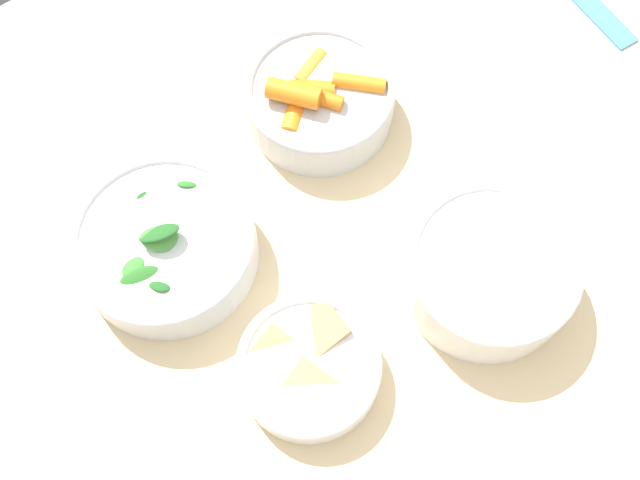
{
  "coord_description": "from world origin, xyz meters",
  "views": [
    {
      "loc": [
        0.21,
        -0.2,
        1.45
      ],
      "look_at": [
        -0.01,
        -0.04,
        0.8
      ],
      "focal_mm": 40.0,
      "sensor_mm": 36.0,
      "label": 1
    }
  ],
  "objects_px": {
    "bowl_cookies": "(309,367)",
    "bowl_beans_hotdog": "(488,273)",
    "bowl_carrots": "(319,99)",
    "bowl_greens": "(166,245)"
  },
  "relations": [
    {
      "from": "bowl_cookies",
      "to": "bowl_beans_hotdog",
      "type": "bearing_deg",
      "value": 80.09
    },
    {
      "from": "bowl_carrots",
      "to": "bowl_greens",
      "type": "xyz_separation_m",
      "value": [
        0.04,
        -0.23,
        -0.0
      ]
    },
    {
      "from": "bowl_carrots",
      "to": "bowl_cookies",
      "type": "distance_m",
      "value": 0.29
    },
    {
      "from": "bowl_carrots",
      "to": "bowl_greens",
      "type": "distance_m",
      "value": 0.23
    },
    {
      "from": "bowl_carrots",
      "to": "bowl_beans_hotdog",
      "type": "relative_size",
      "value": 0.98
    },
    {
      "from": "bowl_beans_hotdog",
      "to": "bowl_cookies",
      "type": "height_order",
      "value": "bowl_beans_hotdog"
    },
    {
      "from": "bowl_greens",
      "to": "bowl_cookies",
      "type": "height_order",
      "value": "bowl_greens"
    },
    {
      "from": "bowl_greens",
      "to": "bowl_cookies",
      "type": "relative_size",
      "value": 1.33
    },
    {
      "from": "bowl_greens",
      "to": "bowl_cookies",
      "type": "xyz_separation_m",
      "value": [
        0.18,
        0.04,
        -0.01
      ]
    },
    {
      "from": "bowl_carrots",
      "to": "bowl_greens",
      "type": "relative_size",
      "value": 0.9
    }
  ]
}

